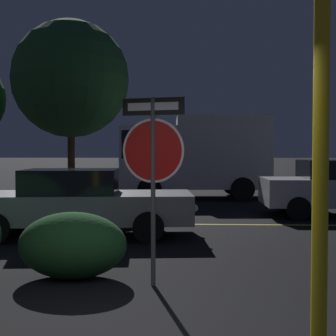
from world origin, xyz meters
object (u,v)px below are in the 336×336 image
(delivery_truck, at_px, (192,153))
(tree_1, at_px, (71,79))
(passing_car_3, at_px, (335,188))
(yellow_pole_right, at_px, (320,186))
(hedge_bush_2, at_px, (73,245))
(stop_sign, at_px, (153,153))
(passing_car_2, at_px, (77,202))

(delivery_truck, xyz_separation_m, tree_1, (-5.37, 3.24, 3.30))
(passing_car_3, bearing_deg, delivery_truck, -141.23)
(yellow_pole_right, height_order, delivery_truck, delivery_truck)
(hedge_bush_2, relative_size, passing_car_3, 0.37)
(passing_car_3, distance_m, delivery_truck, 6.17)
(tree_1, bearing_deg, delivery_truck, -31.09)
(delivery_truck, bearing_deg, stop_sign, 174.44)
(stop_sign, bearing_deg, passing_car_3, 70.91)
(hedge_bush_2, distance_m, tree_1, 15.59)
(passing_car_2, relative_size, passing_car_3, 1.22)
(yellow_pole_right, relative_size, hedge_bush_2, 2.00)
(yellow_pole_right, xyz_separation_m, delivery_truck, (-0.79, 14.08, 0.19))
(hedge_bush_2, height_order, passing_car_3, passing_car_3)
(stop_sign, bearing_deg, yellow_pole_right, -47.21)
(yellow_pole_right, bearing_deg, hedge_bush_2, 131.53)
(yellow_pole_right, bearing_deg, delivery_truck, 93.19)
(hedge_bush_2, height_order, passing_car_2, passing_car_2)
(yellow_pole_right, height_order, passing_car_2, yellow_pole_right)
(passing_car_3, bearing_deg, hedge_bush_2, -40.21)
(stop_sign, relative_size, delivery_truck, 0.44)
(hedge_bush_2, relative_size, delivery_truck, 0.27)
(hedge_bush_2, xyz_separation_m, tree_1, (-3.64, 14.48, 4.51))
(stop_sign, xyz_separation_m, hedge_bush_2, (-1.12, 0.30, -1.26))
(yellow_pole_right, distance_m, passing_car_3, 9.80)
(stop_sign, distance_m, passing_car_2, 4.07)
(delivery_truck, distance_m, tree_1, 7.09)
(yellow_pole_right, xyz_separation_m, passing_car_2, (-3.22, 6.04, -0.79))
(tree_1, bearing_deg, passing_car_3, -41.18)
(hedge_bush_2, height_order, tree_1, tree_1)
(passing_car_3, distance_m, tree_1, 12.88)
(stop_sign, height_order, tree_1, tree_1)
(yellow_pole_right, distance_m, passing_car_2, 6.89)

